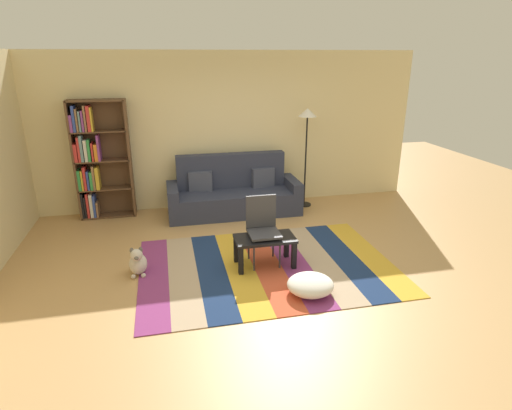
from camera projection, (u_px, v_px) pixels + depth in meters
ground_plane at (264, 264)px, 5.57m from camera, size 14.00×14.00×0.00m
back_wall at (231, 130)px, 7.46m from camera, size 6.80×0.10×2.70m
rug at (267, 266)px, 5.49m from camera, size 3.27×2.29×0.01m
couch at (233, 194)px, 7.30m from camera, size 2.26×0.80×1.00m
bookshelf at (95, 160)px, 6.88m from camera, size 0.90×0.28×1.96m
coffee_table at (265, 243)px, 5.41m from camera, size 0.77×0.42×0.39m
pouf at (310, 285)px, 4.83m from camera, size 0.54×0.52×0.21m
dog at (138, 262)px, 5.26m from camera, size 0.22×0.35×0.40m
standing_lamp at (307, 125)px, 7.26m from camera, size 0.32×0.32×1.76m
tv_remote at (256, 238)px, 5.33m from camera, size 0.12×0.15×0.02m
folding_chair at (263, 224)px, 5.47m from camera, size 0.40×0.40×0.90m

